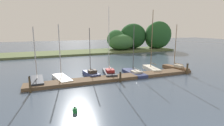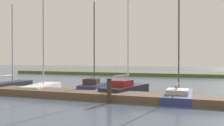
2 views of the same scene
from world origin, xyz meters
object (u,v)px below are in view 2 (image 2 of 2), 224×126
sailboat_2 (94,87)px  sailboat_4 (178,94)px  mooring_piling_1 (109,91)px  sailboat_1 (43,86)px  sailboat_3 (126,88)px  sailboat_0 (12,85)px

sailboat_2 → sailboat_4: sailboat_4 is taller
sailboat_4 → mooring_piling_1: 3.81m
sailboat_1 → sailboat_2: size_ratio=1.07×
sailboat_2 → sailboat_3: size_ratio=0.69×
sailboat_2 → mooring_piling_1: (2.41, -3.37, 0.22)m
mooring_piling_1 → sailboat_3: bearing=92.7°
sailboat_0 → sailboat_2: size_ratio=1.03×
sailboat_3 → sailboat_0: bearing=103.7°
sailboat_0 → sailboat_2: 5.98m
sailboat_3 → mooring_piling_1: sailboat_3 is taller
sailboat_4 → mooring_piling_1: bearing=127.0°
sailboat_0 → sailboat_4: size_ratio=0.96×
sailboat_0 → mooring_piling_1: size_ratio=5.10×
sailboat_0 → sailboat_1: sailboat_1 is taller
sailboat_1 → sailboat_2: bearing=-93.3°
sailboat_1 → sailboat_2: sailboat_1 is taller
sailboat_4 → mooring_piling_1: (-2.91, -2.45, 0.33)m
sailboat_3 → mooring_piling_1: size_ratio=7.15×
sailboat_0 → mooring_piling_1: (8.35, -2.68, 0.25)m
sailboat_0 → sailboat_4: bearing=-94.5°
sailboat_2 → sailboat_3: (2.26, -0.25, 0.01)m
sailboat_2 → sailboat_4: size_ratio=0.94×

